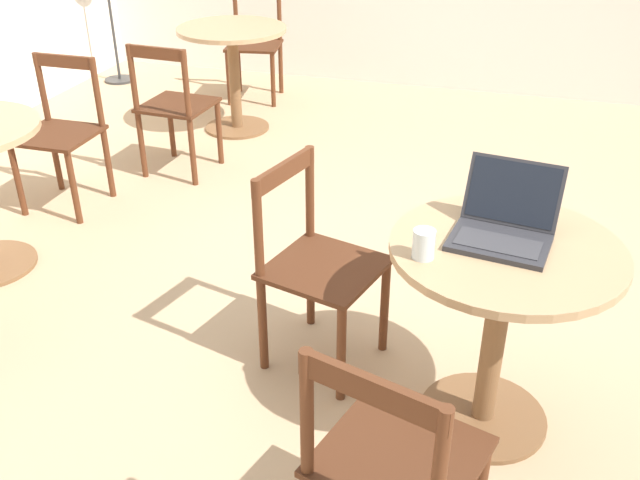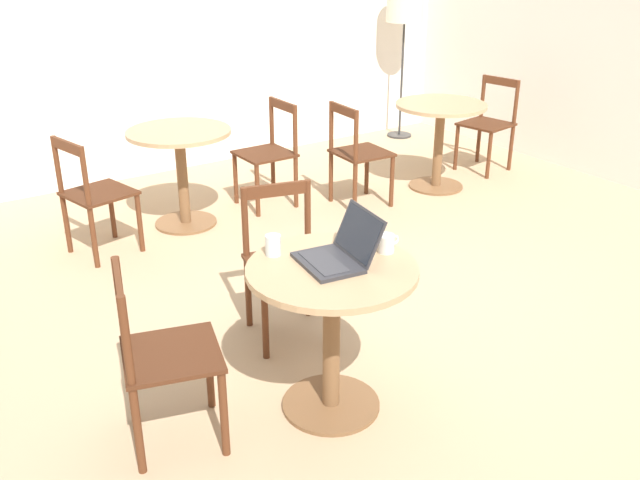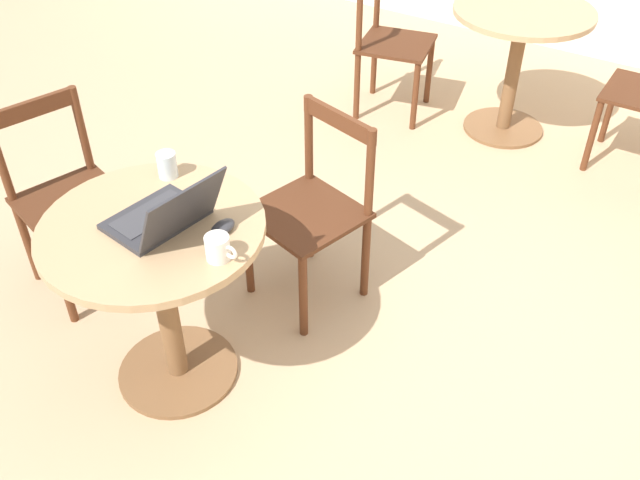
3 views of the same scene
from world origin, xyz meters
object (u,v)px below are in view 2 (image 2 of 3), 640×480
Objects in this scene: mouse at (358,244)px; floor_lamp at (405,14)px; cafe_table_mid at (440,126)px; mug at (386,243)px; laptop at (338,253)px; cafe_table_far at (181,156)px; chair_near_left at (162,357)px; drinking_glass at (273,245)px; chair_near_back at (285,263)px; chair_far_right at (269,154)px; chair_far_left at (94,196)px; chair_mid_left at (357,154)px; cafe_table_near at (332,306)px; chair_mid_right at (488,124)px.

floor_lamp is at bearing 46.99° from mouse.
cafe_table_mid is 6.62× the size of mug.
cafe_table_far is at bearing 82.11° from laptop.
chair_near_left is 5.30m from floor_lamp.
cafe_table_far is 2.51m from mug.
laptop reaches higher than mouse.
mouse reaches higher than cafe_table_far.
laptop is 3.74× the size of drinking_glass.
floor_lamp reaches higher than cafe_table_mid.
floor_lamp is at bearing 46.13° from laptop.
chair_near_left is at bearing 167.70° from mug.
drinking_glass is (-0.33, -0.45, 0.36)m from chair_near_back.
cafe_table_far is 0.77m from chair_far_right.
mug is (0.08, -0.11, 0.03)m from mouse.
chair_far_left is at bearing 99.23° from laptop.
laptop is at bearing -141.42° from cafe_table_mid.
cafe_table_far is 0.74m from chair_far_left.
laptop reaches higher than drinking_glass.
chair_far_left is (-0.51, 1.63, 0.00)m from chair_near_back.
chair_near_left is 3.08m from chair_mid_left.
chair_far_right reaches higher than cafe_table_near.
chair_far_right is (-1.41, 0.46, -0.12)m from cafe_table_mid.
chair_far_right reaches higher than cafe_table_far.
chair_far_right is at bearing 0.14° from cafe_table_far.
laptop reaches higher than chair_mid_left.
cafe_table_mid is 2.14× the size of laptop.
chair_mid_left is 2.63m from drinking_glass.
chair_near_back is 7.27× the size of mug.
cafe_table_near is at bearing -154.94° from mouse.
floor_lamp is at bearing 23.95° from chair_far_right.
drinking_glass is at bearing 158.13° from mouse.
cafe_table_far is 1.40m from chair_mid_left.
laptop is (-1.10, -2.46, 0.36)m from chair_far_right.
chair_mid_right is 2.17m from chair_far_right.
drinking_glass is (-0.15, 0.25, 0.24)m from cafe_table_near.
chair_far_left is (-2.05, 0.25, 0.00)m from chair_mid_left.
chair_near_left is 1.00× the size of chair_far_left.
mouse is at bearing -111.21° from chair_far_right.
cafe_table_mid is 3.03m from mouse.
mug is at bearing -56.47° from mouse.
chair_mid_left is at bearing 37.17° from chair_near_left.
chair_near_back is at bearing -155.08° from chair_mid_right.
drinking_glass reaches higher than cafe_table_far.
drinking_glass is at bearing -135.71° from chair_mid_left.
cafe_table_mid is 0.91× the size of chair_mid_left.
laptop is at bearing -154.81° from mouse.
chair_mid_right is at bearing 35.75° from mug.
chair_far_right is (1.88, 2.27, 0.00)m from chair_near_left.
chair_mid_left is at bearing -139.60° from floor_lamp.
laptop is (0.37, -2.31, 0.36)m from chair_far_left.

